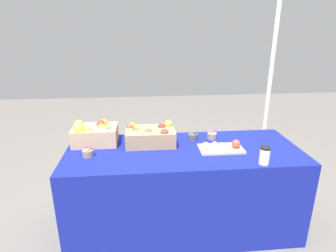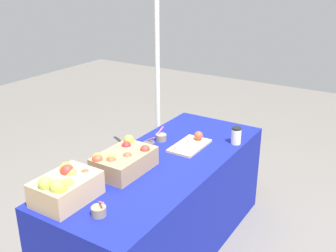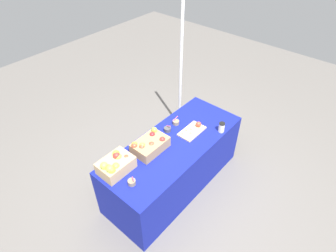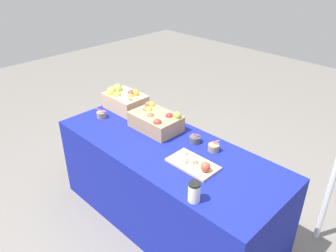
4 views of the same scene
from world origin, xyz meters
The scene contains 10 objects.
ground_plane centered at (0.00, 0.00, 0.00)m, with size 10.00×10.00×0.00m, color slate.
table centered at (0.00, 0.00, 0.37)m, with size 1.90×0.76×0.74m, color navy.
apple_crate_left centered at (-0.74, 0.19, 0.83)m, with size 0.37×0.26×0.21m.
apple_crate_middle centered at (-0.27, 0.14, 0.82)m, with size 0.41×0.27×0.18m.
cutting_board_front centered at (0.32, -0.05, 0.76)m, with size 0.35×0.20×0.09m.
sample_bowl_near centered at (0.29, 0.20, 0.77)m, with size 0.09×0.08×0.11m.
sample_bowl_mid centered at (-0.75, -0.07, 0.77)m, with size 0.08×0.09×0.10m.
sample_bowl_far centered at (0.11, 0.19, 0.77)m, with size 0.09×0.09×0.10m.
coffee_cup centered at (0.54, -0.32, 0.81)m, with size 0.08×0.08×0.13m.
tent_pole centered at (1.00, 0.71, 1.01)m, with size 0.04×0.04×2.01m, color white.
Camera 2 is at (-2.12, -1.37, 1.99)m, focal length 42.81 mm.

